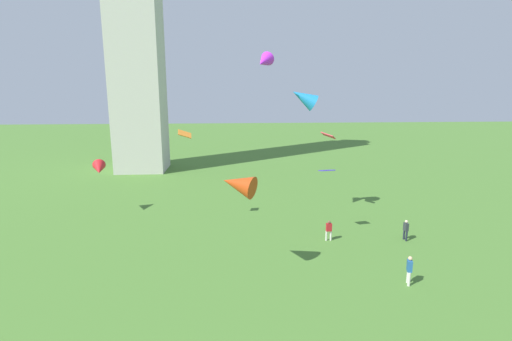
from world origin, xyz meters
TOP-DOWN VIEW (x-y plane):
  - person_0 at (7.69, 14.02)m, footprint 0.38×0.53m
  - person_1 at (4.65, 20.95)m, footprint 0.49×0.26m
  - person_2 at (10.51, 20.62)m, footprint 0.28×0.50m
  - kite_flying_0 at (-6.39, 25.06)m, footprint 1.10×0.98m
  - kite_flying_1 at (-0.06, 24.48)m, footprint 1.86×2.14m
  - kite_flying_2 at (3.51, 26.62)m, footprint 2.57×1.57m
  - kite_flying_3 at (4.57, 21.97)m, footprint 1.20×0.94m
  - kite_flying_4 at (5.88, 27.07)m, footprint 1.35×1.41m
  - kite_flying_5 at (-2.31, 15.82)m, footprint 2.52×2.20m
  - kite_flying_6 at (-14.41, 28.12)m, footprint 1.61×2.09m

SIDE VIEW (x-z plane):
  - person_1 at x=4.65m, z-range 0.11..1.69m
  - person_2 at x=10.51m, z-range 0.11..1.71m
  - person_0 at x=7.69m, z-range 0.12..1.89m
  - kite_flying_6 at x=-14.41m, z-range 3.58..5.12m
  - kite_flying_3 at x=4.57m, z-range 5.15..5.36m
  - kite_flying_5 at x=-2.31m, z-range 5.01..6.68m
  - kite_flying_4 at x=5.88m, z-range 6.96..7.62m
  - kite_flying_0 at x=-6.39m, z-range 7.39..8.13m
  - kite_flying_2 at x=3.51m, z-range 9.45..11.73m
  - kite_flying_1 at x=-0.06m, z-range 12.61..14.17m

